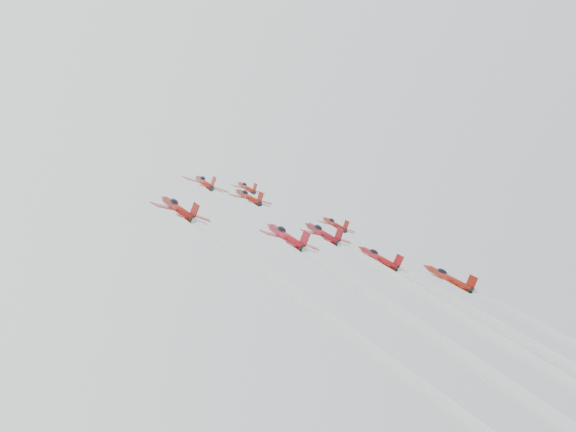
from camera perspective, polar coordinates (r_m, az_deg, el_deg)
jet_lead at (r=145.60m, az=-3.71°, el=2.54°), size 8.58×10.43×8.31m
jet_row2_left at (r=126.44m, az=-7.46°, el=2.98°), size 9.79×11.90×9.49m
jet_row2_center at (r=128.14m, az=-3.54°, el=1.71°), size 9.52×11.57×9.22m
jet_row2_right at (r=135.08m, az=4.16°, el=-0.73°), size 8.88×10.79×8.60m
jet_center at (r=76.61m, az=21.32°, el=-12.02°), size 10.20×88.05×70.03m
jet_rear_farleft at (r=48.89m, az=4.49°, el=-12.00°), size 8.82×76.11×60.53m
jet_rear_left at (r=57.87m, az=21.76°, el=-15.81°), size 10.09×87.09×69.26m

